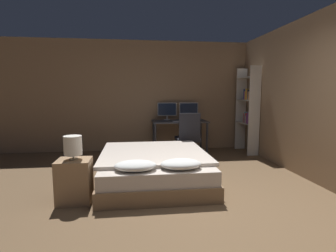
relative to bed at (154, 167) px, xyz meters
The scene contains 13 objects.
ground_plane 1.61m from the bed, 66.03° to the right, with size 20.00×20.00×0.00m, color brown.
wall_back 2.77m from the bed, 75.25° to the left, with size 12.00×0.06×2.70m.
wall_side_right 2.80m from the bed, ahead, with size 0.06×12.00×2.70m.
bed is the anchor object (origin of this frame).
nightstand 1.29m from the bed, 148.96° to the right, with size 0.43×0.38×0.57m.
bedside_lamp 1.39m from the bed, 148.96° to the right, with size 0.23×0.23×0.31m.
desk 2.23m from the bed, 69.41° to the left, with size 1.32×0.68×0.77m.
monitor_left 2.46m from the bed, 77.76° to the left, with size 0.47×0.16×0.42m.
monitor_right 2.62m from the bed, 65.47° to the left, with size 0.47×0.16×0.42m.
keyboard 2.04m from the bed, 67.01° to the left, with size 0.39×0.13×0.02m.
computer_mouse 2.17m from the bed, 59.77° to the left, with size 0.07×0.05×0.04m.
office_chair 1.56m from the bed, 57.78° to the left, with size 0.52×0.52×1.02m.
bookshelf 3.10m from the bed, 36.74° to the left, with size 0.26×0.78×2.04m.
Camera 1 is at (-0.95, -2.67, 1.44)m, focal length 28.00 mm.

